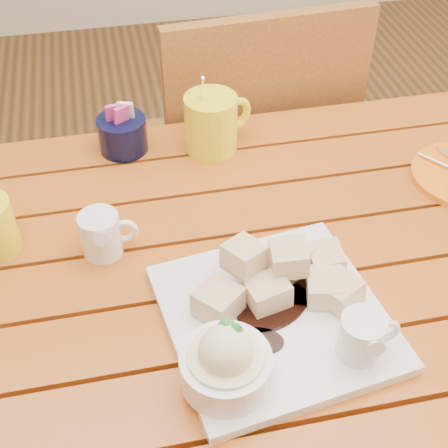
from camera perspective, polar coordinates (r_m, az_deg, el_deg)
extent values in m
cube|color=#A84D15|center=(0.84, 4.15, -15.17)|extent=(1.20, 0.11, 0.03)
cube|color=#A84D15|center=(0.90, 2.25, -9.18)|extent=(1.20, 0.11, 0.03)
cube|color=#A84D15|center=(0.98, 0.68, -4.02)|extent=(1.20, 0.11, 0.03)
cube|color=#A84D15|center=(1.06, -0.66, 0.39)|extent=(1.20, 0.11, 0.03)
cube|color=#A84D15|center=(1.14, -1.80, 4.16)|extent=(1.20, 0.11, 0.03)
cube|color=#A84D15|center=(1.23, -2.78, 7.39)|extent=(1.20, 0.11, 0.03)
cube|color=#A84D15|center=(1.28, -2.83, 5.81)|extent=(1.12, 0.04, 0.08)
cylinder|color=#A84D15|center=(1.63, 16.98, -1.26)|extent=(0.06, 0.06, 0.72)
cube|color=white|center=(0.88, 4.65, -8.49)|extent=(0.33, 0.33, 0.02)
cube|color=#B98238|center=(0.88, 5.96, -3.07)|extent=(0.06, 0.06, 0.04)
cube|color=#B98238|center=(0.89, 10.61, -6.15)|extent=(0.07, 0.07, 0.04)
cube|color=#B98238|center=(0.87, 4.00, -6.29)|extent=(0.06, 0.06, 0.04)
cube|color=#B98238|center=(0.89, 9.22, -5.81)|extent=(0.06, 0.06, 0.04)
cube|color=#B98238|center=(0.87, 1.85, -3.02)|extent=(0.07, 0.07, 0.04)
cube|color=#B98238|center=(0.93, 9.28, -3.32)|extent=(0.06, 0.06, 0.04)
cube|color=#B98238|center=(0.86, -0.53, -7.10)|extent=(0.07, 0.07, 0.04)
cube|color=#B98238|center=(0.92, 6.24, -3.13)|extent=(0.07, 0.07, 0.04)
cylinder|color=white|center=(0.79, 0.15, -13.04)|extent=(0.12, 0.12, 0.05)
cylinder|color=beige|center=(0.78, 0.16, -12.52)|extent=(0.09, 0.09, 0.03)
sphere|color=beige|center=(0.76, 0.16, -11.58)|extent=(0.07, 0.07, 0.07)
cone|color=green|center=(0.75, 1.22, -9.60)|extent=(0.04, 0.04, 0.03)
cone|color=green|center=(0.76, 0.17, -9.22)|extent=(0.03, 0.03, 0.03)
cylinder|color=white|center=(0.83, 12.42, -10.02)|extent=(0.06, 0.06, 0.06)
cylinder|color=black|center=(0.81, 12.70, -8.84)|extent=(0.05, 0.05, 0.01)
cone|color=white|center=(0.80, 13.43, -10.63)|extent=(0.03, 0.03, 0.03)
torus|color=white|center=(0.84, 14.58, -9.47)|extent=(0.04, 0.01, 0.04)
cylinder|color=yellow|center=(1.16, -1.20, 9.17)|extent=(0.10, 0.10, 0.11)
cylinder|color=black|center=(1.14, -1.23, 11.09)|extent=(0.08, 0.08, 0.01)
torus|color=yellow|center=(1.19, 1.09, 10.03)|extent=(0.07, 0.04, 0.07)
cylinder|color=silver|center=(1.15, -2.15, 10.95)|extent=(0.01, 0.07, 0.14)
cylinder|color=white|center=(0.97, -11.22, -0.96)|extent=(0.06, 0.06, 0.07)
cylinder|color=white|center=(0.95, -11.48, 0.48)|extent=(0.05, 0.05, 0.01)
cone|color=white|center=(0.93, -11.30, -1.11)|extent=(0.02, 0.02, 0.03)
torus|color=white|center=(0.97, -9.09, -0.58)|extent=(0.04, 0.01, 0.04)
cylinder|color=black|center=(1.19, -9.25, 8.10)|extent=(0.09, 0.09, 0.07)
cube|color=#D4398E|center=(1.16, -10.06, 9.82)|extent=(0.03, 0.02, 0.04)
cube|color=white|center=(1.17, -8.95, 10.08)|extent=(0.03, 0.02, 0.04)
cube|color=#D4398E|center=(1.15, -9.36, 9.67)|extent=(0.03, 0.03, 0.04)
cube|color=brown|center=(1.66, 1.30, 6.13)|extent=(0.47, 0.47, 0.03)
cylinder|color=brown|center=(2.00, 4.83, 4.64)|extent=(0.04, 0.04, 0.44)
cylinder|color=brown|center=(1.92, -5.86, 2.74)|extent=(0.04, 0.04, 0.44)
cylinder|color=brown|center=(1.74, 8.95, -2.78)|extent=(0.04, 0.04, 0.44)
cylinder|color=brown|center=(1.65, -3.24, -5.36)|extent=(0.04, 0.04, 0.44)
cube|color=brown|center=(1.37, 3.90, 9.65)|extent=(0.44, 0.06, 0.46)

